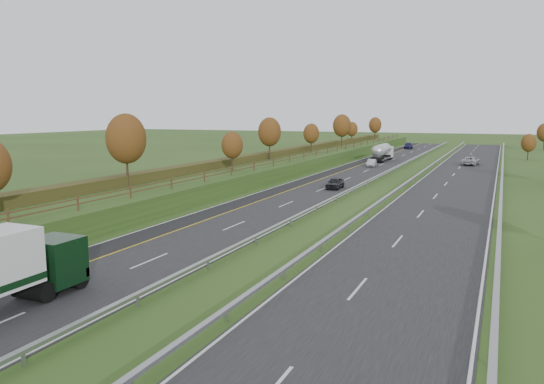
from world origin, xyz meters
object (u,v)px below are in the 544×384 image
at_px(car_small_far, 408,146).
at_px(car_oncoming, 471,161).
at_px(car_silver_mid, 372,163).
at_px(road_tanker, 382,152).
at_px(car_dark_near, 335,183).

xyz_separation_m(car_small_far, car_oncoming, (18.40, -42.40, 0.00)).
distance_m(car_silver_mid, car_small_far, 52.48).
relative_size(road_tanker, car_small_far, 2.04).
xyz_separation_m(car_dark_near, car_silver_mid, (-2.24, 30.28, -0.06)).
relative_size(car_silver_mid, car_oncoming, 0.70).
distance_m(road_tanker, car_silver_mid, 12.55).
relative_size(car_dark_near, car_small_far, 0.77).
bearing_deg(car_small_far, car_dark_near, -94.12).
bearing_deg(car_silver_mid, road_tanker, 87.66).
distance_m(car_silver_mid, car_oncoming, 19.29).
bearing_deg(car_dark_near, road_tanker, 92.27).
bearing_deg(car_silver_mid, car_small_far, 86.65).
height_order(car_dark_near, car_silver_mid, car_dark_near).
distance_m(road_tanker, car_dark_near, 42.87).
relative_size(car_dark_near, car_oncoming, 0.74).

